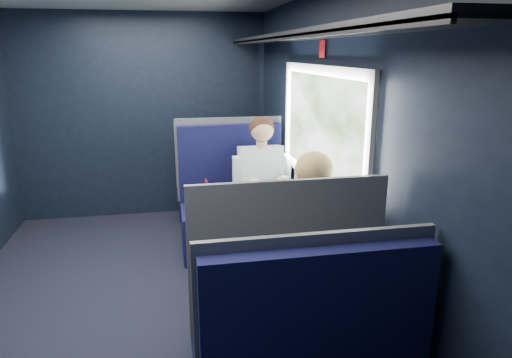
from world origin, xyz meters
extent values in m
cube|color=black|center=(0.00, 0.00, -0.01)|extent=(2.80, 4.20, 0.01)
cube|color=black|center=(1.45, 0.00, 1.15)|extent=(0.10, 4.20, 2.30)
cube|color=black|center=(0.00, 2.15, 1.15)|extent=(2.80, 0.10, 2.30)
cube|color=black|center=(0.00, -2.15, 1.15)|extent=(2.80, 0.10, 2.30)
cube|color=beige|center=(1.38, 0.00, 1.74)|extent=(0.03, 1.84, 0.07)
cube|color=beige|center=(1.38, 0.00, 0.90)|extent=(0.03, 1.84, 0.07)
cube|color=beige|center=(1.38, -0.89, 1.32)|extent=(0.03, 0.07, 0.78)
cube|color=beige|center=(1.38, 0.89, 1.32)|extent=(0.03, 0.07, 0.78)
cube|color=black|center=(1.22, 0.00, 1.98)|extent=(0.36, 4.10, 0.04)
cube|color=black|center=(1.05, 0.00, 1.96)|extent=(0.02, 4.10, 0.03)
cube|color=red|center=(1.38, 0.00, 1.89)|extent=(0.01, 0.10, 0.12)
cylinder|color=#54565E|center=(0.88, 0.00, 0.35)|extent=(0.08, 0.08, 0.70)
cube|color=silver|center=(1.06, 0.00, 0.72)|extent=(0.62, 1.00, 0.04)
cube|color=black|center=(0.85, 0.78, 0.23)|extent=(1.00, 0.50, 0.45)
cube|color=black|center=(0.85, 1.08, 0.82)|extent=(1.00, 0.10, 0.75)
cube|color=#54565E|center=(0.85, 1.14, 0.85)|extent=(1.04, 0.03, 0.82)
cube|color=#54565E|center=(0.85, 0.73, 0.55)|extent=(0.06, 0.40, 0.20)
cube|color=#4F101F|center=(0.59, 0.73, 0.57)|extent=(0.38, 0.27, 0.24)
cylinder|color=#4F101F|center=(0.59, 0.73, 0.74)|extent=(0.07, 0.14, 0.03)
cylinder|color=silver|center=(0.80, 0.63, 0.57)|extent=(0.08, 0.08, 0.23)
cylinder|color=#1837BB|center=(0.80, 0.63, 0.71)|extent=(0.05, 0.05, 0.05)
cube|color=black|center=(0.85, -0.78, 0.23)|extent=(1.00, 0.50, 0.45)
cube|color=black|center=(0.85, -1.08, 0.82)|extent=(1.00, 0.10, 0.75)
cube|color=#54565E|center=(0.85, -1.14, 0.85)|extent=(1.04, 0.03, 0.82)
cube|color=#54565E|center=(0.85, -0.73, 0.55)|extent=(0.06, 0.40, 0.20)
cube|color=black|center=(0.85, 1.88, 0.23)|extent=(1.00, 0.40, 0.45)
cube|color=black|center=(0.85, 1.64, 0.78)|extent=(1.00, 0.10, 0.66)
cube|color=#54565E|center=(0.85, 1.59, 0.80)|extent=(1.04, 0.03, 0.72)
cube|color=black|center=(0.85, -1.64, 0.78)|extent=(1.00, 0.10, 0.66)
cube|color=#54565E|center=(0.85, -1.59, 0.80)|extent=(1.04, 0.03, 0.72)
cube|color=black|center=(1.10, 0.64, 0.53)|extent=(0.36, 0.44, 0.16)
cube|color=black|center=(1.10, 0.44, 0.23)|extent=(0.32, 0.12, 0.45)
cube|color=silver|center=(1.10, 0.80, 0.78)|extent=(0.40, 0.29, 0.53)
cylinder|color=#D8A88C|center=(1.10, 0.76, 1.06)|extent=(0.10, 0.10, 0.06)
sphere|color=#D8A88C|center=(1.10, 0.74, 1.20)|extent=(0.21, 0.21, 0.21)
sphere|color=#382114|center=(1.10, 0.76, 1.21)|extent=(0.22, 0.22, 0.22)
cube|color=silver|center=(0.88, 0.76, 0.78)|extent=(0.09, 0.12, 0.34)
cube|color=silver|center=(1.32, 0.76, 0.78)|extent=(0.09, 0.12, 0.34)
cube|color=black|center=(1.10, -0.64, 0.53)|extent=(0.36, 0.44, 0.16)
cube|color=black|center=(1.10, -0.44, 0.23)|extent=(0.32, 0.12, 0.45)
cube|color=black|center=(1.10, -0.80, 0.78)|extent=(0.40, 0.29, 0.53)
cylinder|color=#D8A88C|center=(1.10, -0.76, 1.06)|extent=(0.10, 0.10, 0.06)
sphere|color=#D8A88C|center=(1.10, -0.74, 1.20)|extent=(0.21, 0.21, 0.21)
sphere|color=tan|center=(1.10, -0.76, 1.21)|extent=(0.22, 0.22, 0.22)
cube|color=black|center=(0.88, -0.76, 0.78)|extent=(0.09, 0.12, 0.34)
cube|color=black|center=(1.32, -0.76, 0.78)|extent=(0.09, 0.12, 0.34)
cube|color=tan|center=(1.10, -0.86, 0.90)|extent=(0.26, 0.07, 0.36)
cube|color=white|center=(0.97, 0.12, 0.74)|extent=(0.55, 0.78, 0.01)
cube|color=silver|center=(1.20, -0.07, 0.75)|extent=(0.30, 0.37, 0.02)
cube|color=silver|center=(1.32, -0.07, 0.88)|extent=(0.06, 0.33, 0.23)
cube|color=black|center=(1.31, -0.07, 0.88)|extent=(0.05, 0.29, 0.19)
cylinder|color=silver|center=(1.31, 0.25, 0.84)|extent=(0.07, 0.07, 0.19)
cylinder|color=#1837BB|center=(1.31, 0.25, 0.95)|extent=(0.04, 0.04, 0.04)
cylinder|color=white|center=(1.24, 0.44, 0.79)|extent=(0.07, 0.07, 0.09)
camera|label=1|loc=(0.27, -3.23, 1.87)|focal=32.00mm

